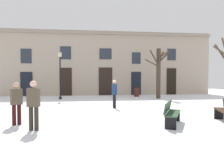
# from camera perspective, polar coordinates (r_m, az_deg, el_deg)

# --- Properties ---
(ground_plane) EXTENTS (34.78, 34.78, 0.00)m
(ground_plane) POSITION_cam_1_polar(r_m,az_deg,el_deg) (11.25, 1.05, -7.10)
(ground_plane) COLOR white
(building_facade) EXTENTS (21.74, 0.60, 6.23)m
(building_facade) POSITION_cam_1_polar(r_m,az_deg,el_deg) (19.97, -2.45, 5.97)
(building_facade) COLOR tan
(building_facade) RESTS_ON ground
(tree_right_of_center) EXTENTS (2.33, 1.93, 4.14)m
(tree_right_of_center) POSITION_cam_1_polar(r_m,az_deg,el_deg) (17.21, 12.93, 3.65)
(tree_right_of_center) COLOR #423326
(tree_right_of_center) RESTS_ON ground
(streetlamp) EXTENTS (0.30, 0.30, 3.79)m
(streetlamp) POSITION_cam_1_polar(r_m,az_deg,el_deg) (16.64, -14.35, 3.80)
(streetlamp) COLOR black
(streetlamp) RESTS_ON ground
(litter_bin) EXTENTS (0.50, 0.50, 0.86)m
(litter_bin) POSITION_cam_1_polar(r_m,az_deg,el_deg) (18.56, 6.93, -2.18)
(litter_bin) COLOR #4C1E19
(litter_bin) RESTS_ON ground
(bench_facing_shops) EXTENTS (1.18, 1.60, 0.87)m
(bench_facing_shops) POSITION_cam_1_polar(r_m,az_deg,el_deg) (7.96, 16.33, -7.74)
(bench_facing_shops) COLOR #2D4C33
(bench_facing_shops) RESTS_ON ground
(person_crossing_plaza) EXTENTS (0.41, 0.27, 1.66)m
(person_crossing_plaza) POSITION_cam_1_polar(r_m,az_deg,el_deg) (7.25, -21.14, -4.99)
(person_crossing_plaza) COLOR #2D271E
(person_crossing_plaza) RESTS_ON ground
(person_near_bench) EXTENTS (0.26, 0.40, 1.61)m
(person_near_bench) POSITION_cam_1_polar(r_m,az_deg,el_deg) (11.56, 0.67, -2.43)
(person_near_bench) COLOR black
(person_near_bench) RESTS_ON ground
(person_by_shop_door) EXTENTS (0.44, 0.40, 1.58)m
(person_by_shop_door) POSITION_cam_1_polar(r_m,az_deg,el_deg) (8.32, -25.22, -4.52)
(person_by_shop_door) COLOR #350F0F
(person_by_shop_door) RESTS_ON ground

